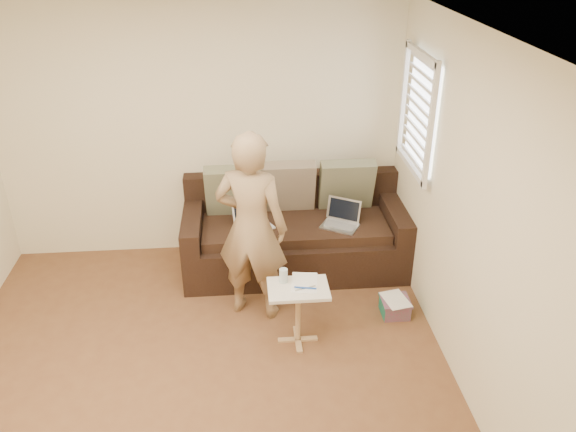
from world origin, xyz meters
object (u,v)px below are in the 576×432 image
at_px(striped_box, 395,307).
at_px(drinking_glass, 283,276).
at_px(laptop_silver, 340,227).
at_px(side_table, 298,314).
at_px(person, 252,227).
at_px(sofa, 295,230).
at_px(laptop_white, 255,228).

bearing_deg(striped_box, drinking_glass, -169.25).
bearing_deg(laptop_silver, side_table, -86.56).
relative_size(laptop_silver, person, 0.20).
relative_size(person, striped_box, 6.74).
xyz_separation_m(sofa, laptop_silver, (0.43, -0.16, 0.10)).
bearing_deg(person, laptop_white, -74.50).
bearing_deg(side_table, sofa, 85.81).
height_order(side_table, drinking_glass, drinking_glass).
distance_m(laptop_white, striped_box, 1.53).
height_order(laptop_silver, striped_box, laptop_silver).
bearing_deg(side_table, laptop_white, 106.43).
bearing_deg(laptop_silver, laptop_white, -153.34).
bearing_deg(drinking_glass, laptop_silver, 56.18).
distance_m(sofa, laptop_silver, 0.46).
relative_size(drinking_glass, striped_box, 0.47).
distance_m(laptop_white, side_table, 1.15).
relative_size(laptop_white, person, 0.19).
xyz_separation_m(sofa, striped_box, (0.83, -0.89, -0.34)).
xyz_separation_m(drinking_glass, striped_box, (1.03, 0.20, -0.53)).
xyz_separation_m(laptop_white, side_table, (0.32, -1.07, -0.25)).
height_order(side_table, striped_box, side_table).
bearing_deg(drinking_glass, sofa, 79.60).
height_order(drinking_glass, striped_box, drinking_glass).
height_order(laptop_silver, laptop_white, laptop_white).
bearing_deg(person, striped_box, -168.49).
bearing_deg(drinking_glass, side_table, -39.20).
xyz_separation_m(laptop_silver, striped_box, (0.40, -0.74, -0.44)).
distance_m(laptop_silver, striped_box, 0.95).
bearing_deg(laptop_white, laptop_silver, -31.30).
distance_m(laptop_silver, person, 1.10).
xyz_separation_m(sofa, drinking_glass, (-0.20, -1.09, 0.18)).
bearing_deg(sofa, laptop_white, -165.12).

